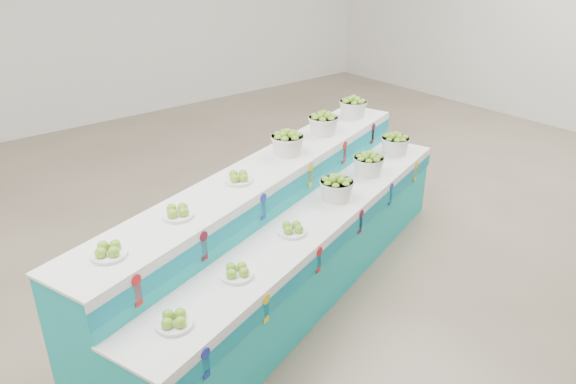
# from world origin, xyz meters

# --- Properties ---
(ground) EXTENTS (10.00, 10.00, 0.00)m
(ground) POSITION_xyz_m (0.00, 0.00, 0.00)
(ground) COLOR brown
(ground) RESTS_ON ground
(display_stand) EXTENTS (4.05, 2.19, 1.02)m
(display_stand) POSITION_xyz_m (-0.83, -0.28, 0.51)
(display_stand) COLOR #1AB4B3
(display_stand) RESTS_ON ground
(plate_lower_left) EXTENTS (0.27, 0.27, 0.09)m
(plate_lower_left) POSITION_xyz_m (-2.24, -1.00, 0.77)
(plate_lower_left) COLOR white
(plate_lower_left) RESTS_ON display_stand
(plate_lower_mid) EXTENTS (0.27, 0.27, 0.09)m
(plate_lower_mid) POSITION_xyz_m (-1.69, -0.82, 0.77)
(plate_lower_mid) COLOR white
(plate_lower_mid) RESTS_ON display_stand
(plate_lower_right) EXTENTS (0.27, 0.27, 0.09)m
(plate_lower_right) POSITION_xyz_m (-1.05, -0.61, 0.77)
(plate_lower_right) COLOR white
(plate_lower_right) RESTS_ON display_stand
(basket_lower_left) EXTENTS (0.36, 0.36, 0.21)m
(basket_lower_left) POSITION_xyz_m (-0.40, -0.39, 0.82)
(basket_lower_left) COLOR silver
(basket_lower_left) RESTS_ON display_stand
(basket_lower_mid) EXTENTS (0.36, 0.36, 0.21)m
(basket_lower_mid) POSITION_xyz_m (0.19, -0.20, 0.82)
(basket_lower_mid) COLOR silver
(basket_lower_mid) RESTS_ON display_stand
(basket_lower_right) EXTENTS (0.36, 0.36, 0.21)m
(basket_lower_right) POSITION_xyz_m (0.78, -0.00, 0.82)
(basket_lower_right) COLOR silver
(basket_lower_right) RESTS_ON display_stand
(plate_upper_left) EXTENTS (0.27, 0.27, 0.09)m
(plate_upper_left) POSITION_xyz_m (-2.40, -0.54, 1.07)
(plate_upper_left) COLOR white
(plate_upper_left) RESTS_ON display_stand
(plate_upper_mid) EXTENTS (0.27, 0.27, 0.09)m
(plate_upper_mid) POSITION_xyz_m (-1.84, -0.36, 1.07)
(plate_upper_mid) COLOR white
(plate_upper_mid) RESTS_ON display_stand
(plate_upper_right) EXTENTS (0.27, 0.27, 0.09)m
(plate_upper_right) POSITION_xyz_m (-1.21, -0.14, 1.07)
(plate_upper_right) COLOR white
(plate_upper_right) RESTS_ON display_stand
(basket_upper_left) EXTENTS (0.36, 0.36, 0.21)m
(basket_upper_left) POSITION_xyz_m (-0.55, 0.07, 1.12)
(basket_upper_left) COLOR silver
(basket_upper_left) RESTS_ON display_stand
(basket_upper_mid) EXTENTS (0.36, 0.36, 0.21)m
(basket_upper_mid) POSITION_xyz_m (0.03, 0.26, 1.12)
(basket_upper_mid) COLOR silver
(basket_upper_mid) RESTS_ON display_stand
(basket_upper_right) EXTENTS (0.36, 0.36, 0.21)m
(basket_upper_right) POSITION_xyz_m (0.62, 0.46, 1.12)
(basket_upper_right) COLOR silver
(basket_upper_right) RESTS_ON display_stand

